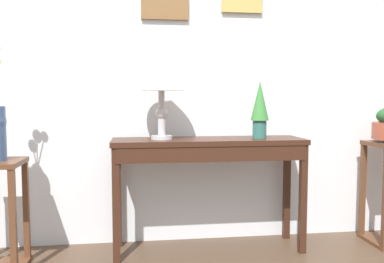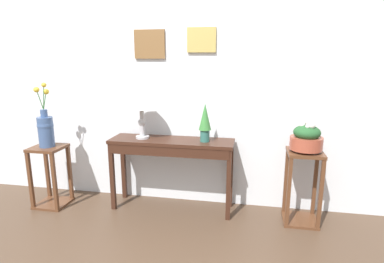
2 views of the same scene
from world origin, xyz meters
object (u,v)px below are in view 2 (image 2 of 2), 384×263
at_px(console_table, 171,151).
at_px(pedestal_stand_left, 51,176).
at_px(flower_vase_tall_left, 45,128).
at_px(table_lamp, 141,99).
at_px(planter_bowl_wide_right, 306,138).
at_px(potted_plant_on_console, 205,121).
at_px(pedestal_stand_right, 302,187).

distance_m(console_table, pedestal_stand_left, 1.39).
bearing_deg(console_table, flower_vase_tall_left, -173.29).
bearing_deg(table_lamp, flower_vase_tall_left, -169.97).
relative_size(table_lamp, pedestal_stand_left, 0.82).
bearing_deg(planter_bowl_wide_right, table_lamp, 178.25).
height_order(table_lamp, pedestal_stand_left, table_lamp).
relative_size(console_table, flower_vase_tall_left, 1.90).
height_order(table_lamp, potted_plant_on_console, table_lamp).
relative_size(console_table, potted_plant_on_console, 3.31).
bearing_deg(table_lamp, pedestal_stand_left, -169.97).
height_order(console_table, table_lamp, table_lamp).
distance_m(table_lamp, pedestal_stand_right, 1.86).
xyz_separation_m(pedestal_stand_left, pedestal_stand_right, (2.69, 0.13, 0.03)).
height_order(potted_plant_on_console, flower_vase_tall_left, flower_vase_tall_left).
bearing_deg(planter_bowl_wide_right, pedestal_stand_left, -177.23).
xyz_separation_m(potted_plant_on_console, pedestal_stand_left, (-1.70, -0.17, -0.66)).
relative_size(table_lamp, potted_plant_on_console, 1.41).
height_order(console_table, flower_vase_tall_left, flower_vase_tall_left).
bearing_deg(planter_bowl_wide_right, potted_plant_on_console, 177.61).
bearing_deg(flower_vase_tall_left, console_table, 6.71).
bearing_deg(potted_plant_on_console, planter_bowl_wide_right, -2.39).
bearing_deg(pedestal_stand_left, table_lamp, 10.03).
relative_size(pedestal_stand_left, pedestal_stand_right, 0.92).
bearing_deg(table_lamp, pedestal_stand_right, -1.72).
bearing_deg(flower_vase_tall_left, pedestal_stand_right, 2.79).
height_order(flower_vase_tall_left, planter_bowl_wide_right, flower_vase_tall_left).
bearing_deg(pedestal_stand_right, table_lamp, 178.28).
height_order(table_lamp, pedestal_stand_right, table_lamp).
relative_size(flower_vase_tall_left, pedestal_stand_right, 0.93).
bearing_deg(pedestal_stand_left, flower_vase_tall_left, 4.08).
xyz_separation_m(table_lamp, pedestal_stand_right, (1.66, -0.05, -0.83)).
xyz_separation_m(pedestal_stand_left, flower_vase_tall_left, (0.00, 0.00, 0.55)).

